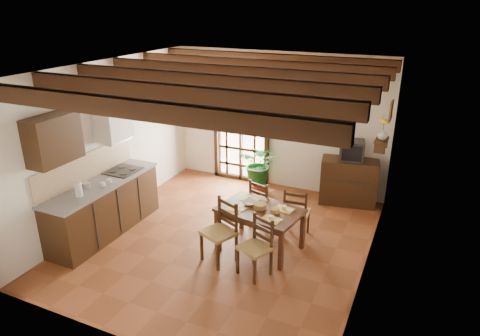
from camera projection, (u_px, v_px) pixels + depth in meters
The scene contains 25 objects.
ground_plane at pixel (225, 239), 7.12m from camera, with size 5.00×5.00×0.00m, color brown.
room_shell at pixel (223, 135), 6.45m from camera, with size 4.52×5.02×2.81m.
ceiling_beams at pixel (222, 77), 6.13m from camera, with size 4.50×4.34×0.20m.
french_door at pixel (241, 128), 9.07m from camera, with size 1.26×0.11×2.32m.
kitchen_counter at pixel (104, 207), 7.19m from camera, with size 0.64×2.25×1.38m.
upper_cabinet at pixel (53, 139), 6.13m from camera, with size 0.35×0.80×0.70m, color black.
range_hood at pixel (113, 126), 7.23m from camera, with size 0.38×0.60×0.54m.
counter_items at pixel (105, 178), 7.09m from camera, with size 0.50×1.43×0.25m.
dining_table at pixel (260, 214), 6.67m from camera, with size 1.38×1.01×0.69m.
chair_near_left at pixel (220, 243), 6.45m from camera, with size 0.58×0.57×0.97m.
chair_near_right at pixel (255, 257), 6.13m from camera, with size 0.52×0.51×0.88m.
chair_far_left at pixel (263, 211), 7.46m from camera, with size 0.50×0.48×0.88m.
chair_far_right at pixel (296, 221), 7.13m from camera, with size 0.43×0.42×0.88m.
table_setting at pixel (260, 211), 6.65m from camera, with size 0.92×0.61×0.09m.
table_bowl at pixel (249, 203), 6.78m from camera, with size 0.22×0.22×0.05m, color white.
sideboard at pixel (349, 182), 8.23m from camera, with size 1.06×0.48×0.90m, color black.
crt_tv at pixel (352, 150), 7.99m from camera, with size 0.52×0.49×0.38m.
fuse_box at pixel (354, 112), 8.00m from camera, with size 0.25×0.03×0.32m, color white.
plant_pot at pixel (259, 186), 8.89m from camera, with size 0.34×0.34×0.21m, color maroon.
potted_plant at pixel (260, 165), 8.72m from camera, with size 1.94×1.66×2.16m, color #144C19.
wall_shelf at pixel (381, 142), 7.10m from camera, with size 0.20×0.42×0.20m.
shelf_vase at pixel (383, 134), 7.05m from camera, with size 0.15×0.15×0.15m, color #B2BFB2.
shelf_flowers at pixel (384, 122), 6.97m from camera, with size 0.14×0.14×0.36m.
framed_picture at pixel (391, 111), 6.87m from camera, with size 0.03×0.32×0.32m.
pendant_lamp at pixel (264, 121), 6.21m from camera, with size 0.36×0.36×0.84m.
Camera 1 is at (2.78, -5.53, 3.73)m, focal length 32.00 mm.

